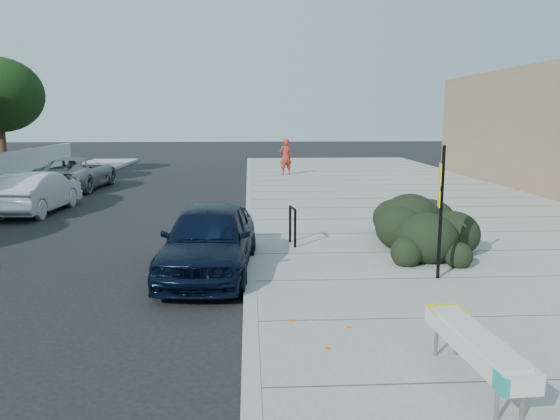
{
  "coord_description": "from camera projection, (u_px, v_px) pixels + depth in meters",
  "views": [
    {
      "loc": [
        -0.0,
        -9.63,
        3.12
      ],
      "look_at": [
        0.71,
        2.73,
        1.0
      ],
      "focal_mm": 35.0,
      "sensor_mm": 36.0,
      "label": 1
    }
  ],
  "objects": [
    {
      "name": "ground",
      "position": [
        250.0,
        289.0,
        10.0
      ],
      "size": [
        120.0,
        120.0,
        0.0
      ],
      "primitive_type": "plane",
      "color": "black",
      "rests_on": "ground"
    },
    {
      "name": "sidewalk_near",
      "position": [
        450.0,
        227.0,
        15.23
      ],
      "size": [
        11.2,
        50.0,
        0.15
      ],
      "primitive_type": "cube",
      "color": "gray",
      "rests_on": "ground"
    },
    {
      "name": "curb_near",
      "position": [
        249.0,
        229.0,
        14.91
      ],
      "size": [
        0.22,
        50.0,
        0.17
      ],
      "primitive_type": "cube",
      "color": "#9E9E99",
      "rests_on": "ground"
    },
    {
      "name": "bench",
      "position": [
        475.0,
        344.0,
        6.06
      ],
      "size": [
        0.51,
        2.03,
        0.6
      ],
      "rotation": [
        0.0,
        0.0,
        0.06
      ],
      "color": "gray",
      "rests_on": "sidewalk_near"
    },
    {
      "name": "bike_rack",
      "position": [
        293.0,
        222.0,
        12.74
      ],
      "size": [
        0.13,
        0.62,
        0.9
      ],
      "rotation": [
        0.0,
        0.0,
        0.13
      ],
      "color": "black",
      "rests_on": "sidewalk_near"
    },
    {
      "name": "sign_post",
      "position": [
        440.0,
        204.0,
        9.94
      ],
      "size": [
        0.12,
        0.28,
        2.47
      ],
      "rotation": [
        0.0,
        0.0,
        -0.23
      ],
      "color": "black",
      "rests_on": "sidewalk_near"
    },
    {
      "name": "hedge",
      "position": [
        423.0,
        217.0,
        12.55
      ],
      "size": [
        2.25,
        3.87,
        1.38
      ],
      "primitive_type": "ellipsoid",
      "rotation": [
        0.0,
        0.0,
        0.12
      ],
      "color": "black",
      "rests_on": "sidewalk_near"
    },
    {
      "name": "sedan_navy",
      "position": [
        209.0,
        239.0,
        10.84
      ],
      "size": [
        2.01,
        4.33,
        1.44
      ],
      "primitive_type": "imported",
      "rotation": [
        0.0,
        0.0,
        -0.07
      ],
      "color": "black",
      "rests_on": "ground"
    },
    {
      "name": "wagon_silver",
      "position": [
        37.0,
        192.0,
        17.82
      ],
      "size": [
        1.71,
        4.23,
        1.36
      ],
      "primitive_type": "imported",
      "rotation": [
        0.0,
        0.0,
        3.08
      ],
      "color": "silver",
      "rests_on": "ground"
    },
    {
      "name": "suv_silver",
      "position": [
        77.0,
        173.0,
        23.76
      ],
      "size": [
        2.57,
        5.14,
        1.4
      ],
      "primitive_type": "imported",
      "rotation": [
        0.0,
        0.0,
        3.09
      ],
      "color": "gray",
      "rests_on": "ground"
    },
    {
      "name": "pedestrian",
      "position": [
        286.0,
        157.0,
        28.16
      ],
      "size": [
        0.78,
        0.63,
        1.85
      ],
      "primitive_type": "imported",
      "rotation": [
        0.0,
        0.0,
        3.46
      ],
      "color": "#9C3422",
      "rests_on": "sidewalk_near"
    }
  ]
}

